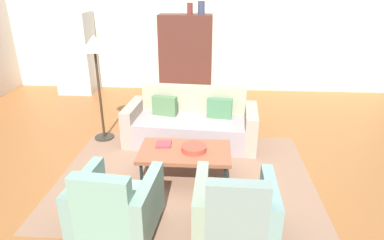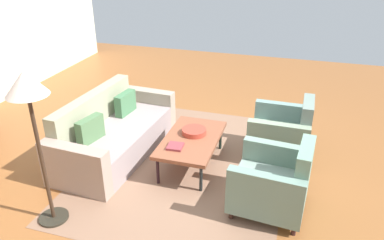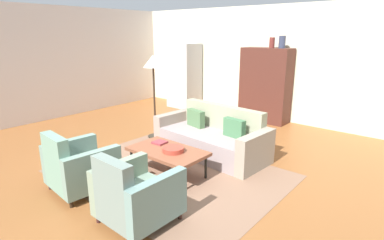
% 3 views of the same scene
% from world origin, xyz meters
% --- Properties ---
extents(ground_plane, '(11.06, 11.06, 0.00)m').
position_xyz_m(ground_plane, '(0.00, 0.00, 0.00)').
color(ground_plane, brown).
extents(area_rug, '(3.40, 2.60, 0.01)m').
position_xyz_m(area_rug, '(0.02, 0.06, 0.00)').
color(area_rug, '#87634D').
rests_on(area_rug, ground).
extents(couch, '(2.16, 1.04, 0.86)m').
position_xyz_m(couch, '(0.03, 1.20, 0.29)').
color(couch, gray).
rests_on(couch, ground).
extents(coffee_table, '(1.20, 0.70, 0.42)m').
position_xyz_m(coffee_table, '(0.02, 0.01, 0.38)').
color(coffee_table, black).
rests_on(coffee_table, ground).
extents(armchair_left, '(0.87, 0.87, 0.88)m').
position_xyz_m(armchair_left, '(-0.58, -1.15, 0.34)').
color(armchair_left, '#39231B').
rests_on(armchair_left, ground).
extents(armchair_right, '(0.81, 0.81, 0.88)m').
position_xyz_m(armchair_right, '(0.62, -1.15, 0.34)').
color(armchair_right, '#2F241F').
rests_on(armchair_right, ground).
extents(fruit_bowl, '(0.33, 0.33, 0.07)m').
position_xyz_m(fruit_bowl, '(0.14, 0.01, 0.45)').
color(fruit_bowl, '#AF3C2D').
rests_on(fruit_bowl, coffee_table).
extents(book_stack, '(0.21, 0.21, 0.03)m').
position_xyz_m(book_stack, '(-0.27, 0.14, 0.43)').
color(book_stack, brown).
rests_on(book_stack, coffee_table).
extents(floor_lamp, '(0.40, 0.40, 1.72)m').
position_xyz_m(floor_lamp, '(-1.46, 1.16, 1.44)').
color(floor_lamp, '#2A281F').
rests_on(floor_lamp, ground).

